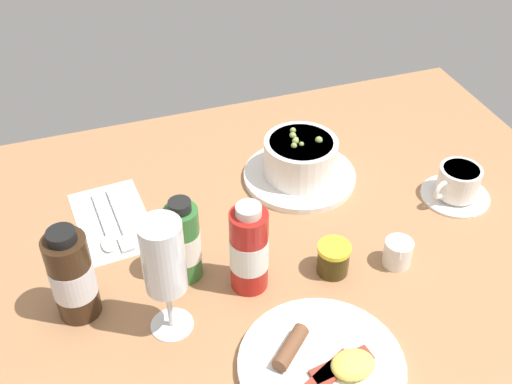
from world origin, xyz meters
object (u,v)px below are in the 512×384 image
(porridge_bowl, at_px, (300,161))
(wine_glass, at_px, (164,262))
(creamer_jug, at_px, (398,253))
(coffee_cup, at_px, (457,184))
(cutlery_setting, at_px, (113,221))
(jam_jar, at_px, (333,259))
(sauce_bottle_green, at_px, (183,242))
(sauce_bottle_red, at_px, (249,250))
(breakfast_plate, at_px, (323,365))
(sauce_bottle_brown, at_px, (72,276))

(porridge_bowl, height_order, wine_glass, wine_glass)
(creamer_jug, bearing_deg, coffee_cup, -147.75)
(cutlery_setting, bearing_deg, coffee_cup, 167.70)
(jam_jar, xyz_separation_m, sauce_bottle_green, (0.22, -0.07, 0.04))
(creamer_jug, distance_m, wine_glass, 0.38)
(coffee_cup, bearing_deg, creamer_jug, 32.25)
(porridge_bowl, height_order, sauce_bottle_red, sauce_bottle_red)
(jam_jar, height_order, sauce_bottle_red, sauce_bottle_red)
(breakfast_plate, bearing_deg, wine_glass, -38.26)
(porridge_bowl, relative_size, creamer_jug, 3.86)
(porridge_bowl, xyz_separation_m, cutlery_setting, (0.35, 0.01, -0.04))
(sauce_bottle_brown, bearing_deg, jam_jar, 173.09)
(cutlery_setting, bearing_deg, jam_jar, 144.09)
(porridge_bowl, distance_m, sauce_bottle_red, 0.28)
(sauce_bottle_red, bearing_deg, sauce_bottle_green, -30.57)
(wine_glass, relative_size, sauce_bottle_brown, 1.24)
(jam_jar, distance_m, sauce_bottle_red, 0.14)
(cutlery_setting, height_order, sauce_bottle_brown, sauce_bottle_brown)
(cutlery_setting, height_order, sauce_bottle_green, sauce_bottle_green)
(creamer_jug, xyz_separation_m, breakfast_plate, (0.19, 0.14, -0.01))
(jam_jar, bearing_deg, breakfast_plate, 61.94)
(wine_glass, bearing_deg, breakfast_plate, 141.74)
(breakfast_plate, bearing_deg, sauce_bottle_red, -76.02)
(breakfast_plate, bearing_deg, creamer_jug, -142.69)
(sauce_bottle_green, bearing_deg, cutlery_setting, -59.75)
(porridge_bowl, xyz_separation_m, sauce_bottle_green, (0.26, 0.17, 0.03))
(coffee_cup, bearing_deg, wine_glass, 12.34)
(sauce_bottle_red, bearing_deg, jam_jar, 172.73)
(cutlery_setting, xyz_separation_m, creamer_jug, (-0.41, 0.24, 0.02))
(coffee_cup, bearing_deg, porridge_bowl, -29.84)
(porridge_bowl, relative_size, breakfast_plate, 0.92)
(jam_jar, xyz_separation_m, sauce_bottle_brown, (0.38, -0.05, 0.05))
(cutlery_setting, xyz_separation_m, sauce_bottle_green, (-0.09, 0.16, 0.06))
(cutlery_setting, relative_size, wine_glass, 1.04)
(wine_glass, bearing_deg, porridge_bowl, -139.30)
(wine_glass, height_order, sauce_bottle_red, wine_glass)
(jam_jar, height_order, sauce_bottle_green, sauce_bottle_green)
(sauce_bottle_red, bearing_deg, cutlery_setting, -49.37)
(sauce_bottle_red, bearing_deg, sauce_bottle_brown, -6.72)
(sauce_bottle_green, relative_size, sauce_bottle_brown, 0.93)
(sauce_bottle_red, relative_size, sauce_bottle_brown, 0.99)
(creamer_jug, xyz_separation_m, jam_jar, (0.10, -0.02, 0.00))
(creamer_jug, bearing_deg, sauce_bottle_green, -15.06)
(sauce_bottle_green, relative_size, sauce_bottle_red, 0.94)
(porridge_bowl, bearing_deg, sauce_bottle_red, 52.01)
(sauce_bottle_green, height_order, breakfast_plate, sauce_bottle_green)
(sauce_bottle_red, bearing_deg, wine_glass, 17.42)
(sauce_bottle_red, distance_m, breakfast_plate, 0.20)
(coffee_cup, bearing_deg, breakfast_plate, 34.93)
(cutlery_setting, relative_size, coffee_cup, 1.66)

